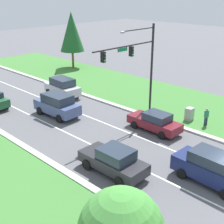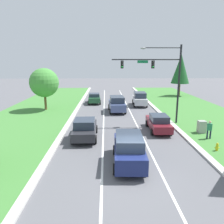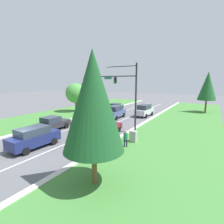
{
  "view_description": "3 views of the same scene",
  "coord_description": "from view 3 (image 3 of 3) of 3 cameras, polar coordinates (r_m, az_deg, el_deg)",
  "views": [
    {
      "loc": [
        -16.02,
        -5.53,
        11.2
      ],
      "look_at": [
        1.84,
        11.81,
        1.3
      ],
      "focal_mm": 50.0,
      "sensor_mm": 36.0,
      "label": 1
    },
    {
      "loc": [
        -1.55,
        -12.0,
        6.64
      ],
      "look_at": [
        -0.82,
        12.88,
        0.94
      ],
      "focal_mm": 35.0,
      "sensor_mm": 36.0,
      "label": 2
    },
    {
      "loc": [
        14.41,
        -8.53,
        6.32
      ],
      "look_at": [
        1.44,
        13.63,
        1.73
      ],
      "focal_mm": 28.0,
      "sensor_mm": 36.0,
      "label": 3
    }
  ],
  "objects": [
    {
      "name": "fire_hydrant",
      "position": [
        15.22,
        -2.11,
        -12.99
      ],
      "size": [
        0.34,
        0.2,
        0.7
      ],
      "color": "gold",
      "rests_on": "ground_plane"
    },
    {
      "name": "navy_suv",
      "position": [
        18.34,
        -24.1,
        -7.51
      ],
      "size": [
        2.24,
        4.87,
        2.02
      ],
      "rotation": [
        0.0,
        0.0,
        -0.04
      ],
      "color": "navy",
      "rests_on": "ground_plane"
    },
    {
      "name": "conifer_near_right_tree",
      "position": [
        10.03,
        -6.17,
        3.41
      ],
      "size": [
        3.65,
        3.65,
        8.09
      ],
      "color": "brown",
      "rests_on": "ground_plane"
    },
    {
      "name": "oak_far_left_tree",
      "position": [
        36.5,
        -11.85,
        6.05
      ],
      "size": [
        3.98,
        3.98,
        5.86
      ],
      "color": "brown",
      "rests_on": "ground_plane"
    },
    {
      "name": "pedestrian",
      "position": [
        16.91,
        4.47,
        -8.46
      ],
      "size": [
        0.41,
        0.27,
        1.69
      ],
      "rotation": [
        0.0,
        0.0,
        3.01
      ],
      "color": "#232842",
      "rests_on": "ground_plane"
    },
    {
      "name": "silver_suv",
      "position": [
        32.09,
        10.5,
        0.57
      ],
      "size": [
        2.28,
        4.6,
        2.11
      ],
      "rotation": [
        0.0,
        0.0,
        -0.05
      ],
      "color": "silver",
      "rests_on": "ground_plane"
    },
    {
      "name": "lane_stripe_inner_left",
      "position": [
        19.37,
        -30.52,
        -10.36
      ],
      "size": [
        0.14,
        81.0,
        0.01
      ],
      "color": "white",
      "rests_on": "ground_plane"
    },
    {
      "name": "ground_plane",
      "position": [
        17.9,
        -27.63,
        -11.76
      ],
      "size": [
        160.0,
        160.0,
        0.0
      ],
      "primitive_type": "plane",
      "color": "#5B5B60"
    },
    {
      "name": "grass_verge_right",
      "position": [
        11.16,
        7.24,
        -24.2
      ],
      "size": [
        10.0,
        90.0,
        0.08
      ],
      "color": "#427F38",
      "rests_on": "ground_plane"
    },
    {
      "name": "forest_sedan",
      "position": [
        37.1,
        1.24,
        1.66
      ],
      "size": [
        2.21,
        4.35,
        1.67
      ],
      "rotation": [
        0.0,
        0.0,
        0.05
      ],
      "color": "#235633",
      "rests_on": "ground_plane"
    },
    {
      "name": "utility_cabinet",
      "position": [
        18.44,
        7.0,
        -7.97
      ],
      "size": [
        0.7,
        0.6,
        1.23
      ],
      "color": "#9E9E99",
      "rests_on": "ground_plane"
    },
    {
      "name": "lane_stripe_inner_right",
      "position": [
        16.48,
        -24.19,
        -13.34
      ],
      "size": [
        0.14,
        81.0,
        0.01
      ],
      "color": "white",
      "rests_on": "ground_plane"
    },
    {
      "name": "conifer_far_right_tree",
      "position": [
        39.51,
        28.75,
        7.46
      ],
      "size": [
        3.5,
        3.5,
        8.14
      ],
      "color": "brown",
      "rests_on": "ground_plane"
    },
    {
      "name": "burgundy_sedan",
      "position": [
        20.92,
        -1.86,
        -5.12
      ],
      "size": [
        2.03,
        4.7,
        1.64
      ],
      "rotation": [
        0.0,
        0.0,
        -0.02
      ],
      "color": "maroon",
      "rests_on": "ground_plane"
    },
    {
      "name": "slate_blue_suv",
      "position": [
        29.9,
        0.97,
        0.06
      ],
      "size": [
        2.33,
        4.76,
        2.13
      ],
      "rotation": [
        0.0,
        0.0,
        0.04
      ],
      "color": "#475684",
      "rests_on": "ground_plane"
    },
    {
      "name": "charcoal_sedan",
      "position": [
        23.97,
        -18.92,
        -3.51
      ],
      "size": [
        2.19,
        4.71,
        1.79
      ],
      "rotation": [
        0.0,
        0.0,
        0.01
      ],
      "color": "#28282D",
      "rests_on": "ground_plane"
    },
    {
      "name": "traffic_signal_mast",
      "position": [
        22.11,
        3.06,
        8.12
      ],
      "size": [
        7.26,
        0.41,
        8.41
      ],
      "color": "black",
      "rests_on": "ground_plane"
    },
    {
      "name": "curb_strip_right",
      "position": [
        13.73,
        -14.35,
        -17.26
      ],
      "size": [
        0.5,
        90.0,
        0.15
      ],
      "color": "beige",
      "rests_on": "ground_plane"
    }
  ]
}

